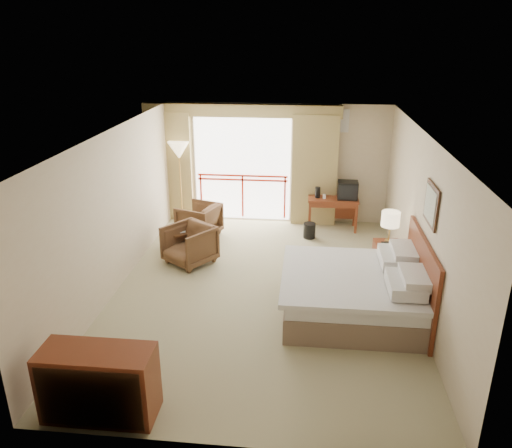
# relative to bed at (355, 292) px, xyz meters

# --- Properties ---
(floor) EXTENTS (7.00, 7.00, 0.00)m
(floor) POSITION_rel_bed_xyz_m (-1.50, 0.60, -0.38)
(floor) COLOR gray
(floor) RESTS_ON ground
(ceiling) EXTENTS (7.00, 7.00, 0.00)m
(ceiling) POSITION_rel_bed_xyz_m (-1.50, 0.60, 2.32)
(ceiling) COLOR white
(ceiling) RESTS_ON wall_back
(wall_back) EXTENTS (5.00, 0.00, 5.00)m
(wall_back) POSITION_rel_bed_xyz_m (-1.50, 4.10, 0.97)
(wall_back) COLOR #C3B18F
(wall_back) RESTS_ON ground
(wall_front) EXTENTS (5.00, 0.00, 5.00)m
(wall_front) POSITION_rel_bed_xyz_m (-1.50, -2.90, 0.97)
(wall_front) COLOR #C3B18F
(wall_front) RESTS_ON ground
(wall_left) EXTENTS (0.00, 7.00, 7.00)m
(wall_left) POSITION_rel_bed_xyz_m (-4.00, 0.60, 0.97)
(wall_left) COLOR #C3B18F
(wall_left) RESTS_ON ground
(wall_right) EXTENTS (0.00, 7.00, 7.00)m
(wall_right) POSITION_rel_bed_xyz_m (1.00, 0.60, 0.97)
(wall_right) COLOR #C3B18F
(wall_right) RESTS_ON ground
(balcony_door) EXTENTS (2.40, 0.00, 2.40)m
(balcony_door) POSITION_rel_bed_xyz_m (-2.30, 4.08, 0.82)
(balcony_door) COLOR white
(balcony_door) RESTS_ON wall_back
(balcony_railing) EXTENTS (2.09, 0.03, 1.02)m
(balcony_railing) POSITION_rel_bed_xyz_m (-2.30, 4.06, 0.44)
(balcony_railing) COLOR #B7250F
(balcony_railing) RESTS_ON wall_back
(curtain_left) EXTENTS (1.00, 0.26, 2.50)m
(curtain_left) POSITION_rel_bed_xyz_m (-3.95, 3.95, 0.87)
(curtain_left) COLOR olive
(curtain_left) RESTS_ON wall_back
(curtain_right) EXTENTS (1.00, 0.26, 2.50)m
(curtain_right) POSITION_rel_bed_xyz_m (-0.65, 3.95, 0.87)
(curtain_right) COLOR olive
(curtain_right) RESTS_ON wall_back
(valance) EXTENTS (4.40, 0.22, 0.28)m
(valance) POSITION_rel_bed_xyz_m (-2.30, 3.98, 2.17)
(valance) COLOR olive
(valance) RESTS_ON wall_back
(hvac_vent) EXTENTS (0.50, 0.04, 0.50)m
(hvac_vent) POSITION_rel_bed_xyz_m (-0.20, 4.07, 1.97)
(hvac_vent) COLOR silver
(hvac_vent) RESTS_ON wall_back
(bed) EXTENTS (2.13, 2.06, 0.97)m
(bed) POSITION_rel_bed_xyz_m (0.00, 0.00, 0.00)
(bed) COLOR brown
(bed) RESTS_ON floor
(headboard) EXTENTS (0.06, 2.10, 1.30)m
(headboard) POSITION_rel_bed_xyz_m (0.96, 0.00, 0.27)
(headboard) COLOR #592314
(headboard) RESTS_ON wall_right
(framed_art) EXTENTS (0.04, 0.72, 0.60)m
(framed_art) POSITION_rel_bed_xyz_m (0.97, 0.00, 1.47)
(framed_art) COLOR black
(framed_art) RESTS_ON wall_right
(nightstand) EXTENTS (0.49, 0.57, 0.65)m
(nightstand) POSITION_rel_bed_xyz_m (0.67, 1.32, -0.05)
(nightstand) COLOR #592314
(nightstand) RESTS_ON floor
(table_lamp) EXTENTS (0.32, 0.32, 0.57)m
(table_lamp) POSITION_rel_bed_xyz_m (0.67, 1.37, 0.71)
(table_lamp) COLOR tan
(table_lamp) RESTS_ON nightstand
(phone) EXTENTS (0.20, 0.16, 0.08)m
(phone) POSITION_rel_bed_xyz_m (0.62, 1.17, 0.31)
(phone) COLOR black
(phone) RESTS_ON nightstand
(desk) EXTENTS (1.10, 0.53, 0.72)m
(desk) POSITION_rel_bed_xyz_m (-0.21, 3.67, 0.18)
(desk) COLOR #592314
(desk) RESTS_ON floor
(tv) EXTENTS (0.44, 0.35, 0.40)m
(tv) POSITION_rel_bed_xyz_m (0.09, 3.62, 0.54)
(tv) COLOR black
(tv) RESTS_ON desk
(coffee_maker) EXTENTS (0.12, 0.12, 0.25)m
(coffee_maker) POSITION_rel_bed_xyz_m (-0.56, 3.62, 0.46)
(coffee_maker) COLOR black
(coffee_maker) RESTS_ON desk
(cup) EXTENTS (0.08, 0.08, 0.10)m
(cup) POSITION_rel_bed_xyz_m (-0.41, 3.57, 0.39)
(cup) COLOR white
(cup) RESTS_ON desk
(wastebasket) EXTENTS (0.33, 0.33, 0.33)m
(wastebasket) POSITION_rel_bed_xyz_m (-0.72, 3.03, -0.21)
(wastebasket) COLOR black
(wastebasket) RESTS_ON floor
(armchair_far) EXTENTS (1.01, 1.00, 0.73)m
(armchair_far) POSITION_rel_bed_xyz_m (-3.09, 2.87, -0.38)
(armchair_far) COLOR #472D1B
(armchair_far) RESTS_ON floor
(armchair_near) EXTENTS (1.14, 1.15, 0.76)m
(armchair_near) POSITION_rel_bed_xyz_m (-2.99, 1.53, -0.38)
(armchair_near) COLOR #472D1B
(armchair_near) RESTS_ON floor
(side_table) EXTENTS (0.45, 0.45, 0.49)m
(side_table) POSITION_rel_bed_xyz_m (-3.31, 1.87, -0.04)
(side_table) COLOR black
(side_table) RESTS_ON floor
(book) EXTENTS (0.21, 0.25, 0.02)m
(book) POSITION_rel_bed_xyz_m (-3.31, 1.87, 0.12)
(book) COLOR white
(book) RESTS_ON side_table
(floor_lamp) EXTENTS (0.48, 0.48, 1.88)m
(floor_lamp) POSITION_rel_bed_xyz_m (-3.68, 3.74, 1.24)
(floor_lamp) COLOR tan
(floor_lamp) RESTS_ON floor
(dresser) EXTENTS (1.29, 0.55, 0.86)m
(dresser) POSITION_rel_bed_xyz_m (-3.08, -2.57, 0.05)
(dresser) COLOR #592314
(dresser) RESTS_ON floor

